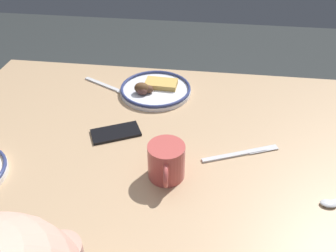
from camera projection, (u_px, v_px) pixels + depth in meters
dining_table at (148, 166)px, 1.11m from camera, size 1.31×0.89×0.75m
plate_near_main at (155, 89)px, 1.25m from camera, size 0.25×0.25×0.05m
coffee_mug at (166, 161)px, 0.90m from camera, size 0.10×0.13×0.10m
cell_phone at (116, 133)px, 1.07m from camera, size 0.16×0.13×0.01m
fork_near at (105, 86)px, 1.29m from camera, size 0.18×0.10×0.01m
butter_knife at (241, 154)px, 0.99m from camera, size 0.22×0.10×0.01m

